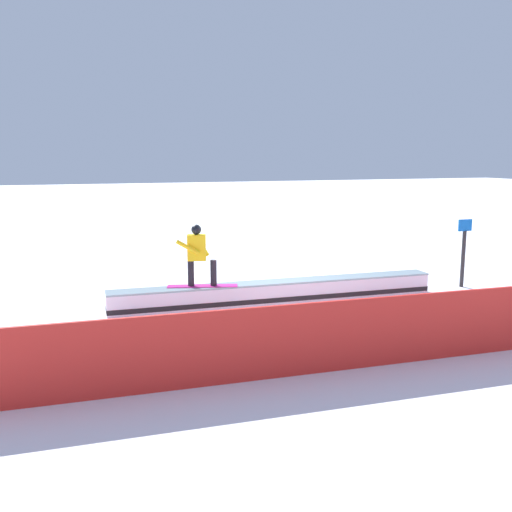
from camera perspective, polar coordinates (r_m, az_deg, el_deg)
The scene contains 5 objects.
ground_plane at distance 13.25m, azimuth 2.15°, elevation -4.64°, with size 120.00×120.00×0.00m, color white.
grind_box at distance 13.19m, azimuth 2.15°, elevation -3.69°, with size 7.72×0.96×0.50m.
snowboarder at distance 12.53m, azimuth -5.82°, elevation 0.24°, with size 1.56×0.72×1.38m.
safety_fence at distance 9.41m, azimuth 12.26°, elevation -7.40°, with size 12.96×0.06×1.14m, color red.
trail_marker at distance 15.54m, azimuth 20.05°, elevation 0.50°, with size 0.40×0.10×1.76m.
Camera 1 is at (4.89, 11.85, 3.34)m, focal length 39.97 mm.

